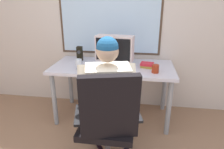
{
  "coord_description": "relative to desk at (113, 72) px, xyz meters",
  "views": [
    {
      "loc": [
        0.47,
        -0.88,
        1.56
      ],
      "look_at": [
        0.16,
        1.16,
        0.79
      ],
      "focal_mm": 32.73,
      "sensor_mm": 36.0,
      "label": 1
    }
  ],
  "objects": [
    {
      "name": "wall_rear",
      "position": [
        -0.1,
        0.43,
        0.69
      ],
      "size": [
        5.95,
        0.08,
        2.71
      ],
      "color": "beige",
      "rests_on": "ground"
    },
    {
      "name": "person_seated",
      "position": [
        0.05,
        -0.74,
        0.0
      ],
      "size": [
        0.62,
        0.81,
        1.27
      ],
      "color": "#425156",
      "rests_on": "ground"
    },
    {
      "name": "wine_glass",
      "position": [
        -0.39,
        -0.2,
        0.17
      ],
      "size": [
        0.08,
        0.08,
        0.13
      ],
      "color": "silver",
      "rests_on": "desk"
    },
    {
      "name": "office_chair",
      "position": [
        0.11,
        -0.99,
        -0.08
      ],
      "size": [
        0.65,
        0.59,
        1.04
      ],
      "color": "black",
      "rests_on": "ground"
    },
    {
      "name": "coffee_mug",
      "position": [
        0.53,
        -0.19,
        0.13
      ],
      "size": [
        0.08,
        0.08,
        0.1
      ],
      "color": "#992E15",
      "rests_on": "desk"
    },
    {
      "name": "book_stack",
      "position": [
        0.43,
        -0.01,
        0.12
      ],
      "size": [
        0.17,
        0.15,
        0.06
      ],
      "color": "olive",
      "rests_on": "desk"
    },
    {
      "name": "desk_speaker",
      "position": [
        -0.49,
        0.16,
        0.18
      ],
      "size": [
        0.07,
        0.07,
        0.2
      ],
      "color": "black",
      "rests_on": "desk"
    },
    {
      "name": "desk",
      "position": [
        0.0,
        0.0,
        0.0
      ],
      "size": [
        1.56,
        0.75,
        0.75
      ],
      "color": "gray",
      "rests_on": "ground"
    },
    {
      "name": "crt_monitor",
      "position": [
        0.02,
        -0.01,
        0.31
      ],
      "size": [
        0.48,
        0.26,
        0.39
      ],
      "color": "beige",
      "rests_on": "desk"
    }
  ]
}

